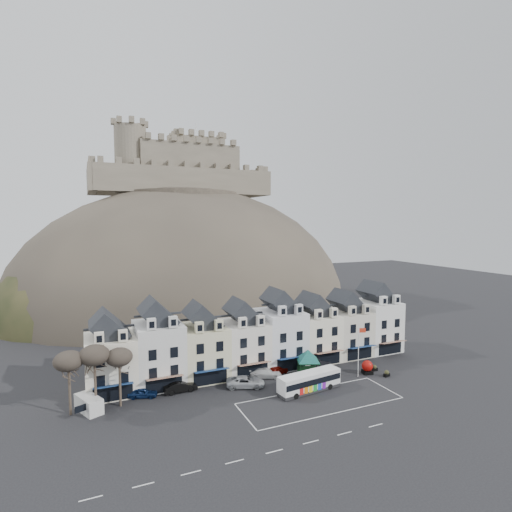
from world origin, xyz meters
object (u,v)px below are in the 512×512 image
(car_white, at_px, (265,373))
(car_charcoal, at_px, (320,363))
(bus_shelter, at_px, (308,356))
(flagpole, at_px, (359,348))
(white_van, at_px, (89,404))
(car_silver, at_px, (246,382))
(bus, at_px, (309,381))
(car_maroon, at_px, (277,370))
(car_navy, at_px, (142,393))
(car_black, at_px, (180,387))
(red_buoy, at_px, (367,367))

(car_white, xyz_separation_m, car_charcoal, (10.29, 0.38, -0.12))
(bus_shelter, distance_m, flagpole, 8.02)
(white_van, height_order, car_silver, white_van)
(bus, relative_size, car_maroon, 2.44)
(car_navy, bearing_deg, car_white, -73.15)
(flagpole, distance_m, car_white, 15.11)
(flagpole, xyz_separation_m, car_black, (-26.88, 5.70, -3.80))
(bus_shelter, xyz_separation_m, white_van, (-31.85, 1.00, -2.28))
(car_white, bearing_deg, car_charcoal, -62.97)
(red_buoy, height_order, car_charcoal, red_buoy)
(flagpole, relative_size, car_black, 1.70)
(white_van, bearing_deg, bus_shelter, -25.94)
(car_silver, xyz_separation_m, car_charcoal, (14.48, 2.50, -0.17))
(car_navy, relative_size, car_white, 0.80)
(bus, distance_m, car_navy, 23.48)
(white_van, relative_size, car_black, 1.01)
(bus_shelter, xyz_separation_m, flagpole, (7.08, -3.53, 1.30))
(red_buoy, distance_m, flagpole, 4.09)
(bus, bearing_deg, car_black, 149.82)
(flagpole, height_order, car_navy, flagpole)
(bus, height_order, car_navy, bus)
(red_buoy, xyz_separation_m, car_silver, (-19.77, 3.03, -0.32))
(white_van, height_order, car_navy, white_van)
(car_charcoal, bearing_deg, car_silver, 91.55)
(bus_shelter, xyz_separation_m, car_charcoal, (3.88, 2.50, -2.66))
(flagpole, distance_m, car_charcoal, 7.89)
(bus, xyz_separation_m, car_white, (-3.63, 7.14, -0.80))
(flagpole, bearing_deg, car_silver, 168.72)
(flagpole, distance_m, car_maroon, 13.36)
(red_buoy, distance_m, car_white, 16.41)
(bus, height_order, flagpole, flagpole)
(car_black, height_order, car_maroon, car_black)
(car_navy, xyz_separation_m, car_silver, (14.40, -2.50, 0.10))
(white_van, height_order, car_white, white_van)
(bus, distance_m, white_van, 29.70)
(bus, distance_m, car_charcoal, 10.08)
(car_maroon, bearing_deg, car_silver, 91.62)
(white_van, height_order, car_maroon, white_van)
(car_black, xyz_separation_m, car_white, (13.40, -0.05, -0.05))
(red_buoy, bearing_deg, car_black, 169.82)
(car_charcoal, bearing_deg, flagpole, -160.32)
(flagpole, xyz_separation_m, car_charcoal, (-3.19, 6.03, -3.97))
(bus, xyz_separation_m, car_silver, (-7.83, 5.02, -0.75))
(white_van, xyz_separation_m, car_black, (12.05, 1.17, -0.22))
(car_navy, height_order, car_white, car_white)
(red_buoy, relative_size, white_van, 0.45)
(flagpole, bearing_deg, bus, -171.40)
(flagpole, xyz_separation_m, car_white, (-13.48, 5.65, -3.85))
(bus, height_order, car_white, bus)
(car_silver, bearing_deg, flagpole, -80.83)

